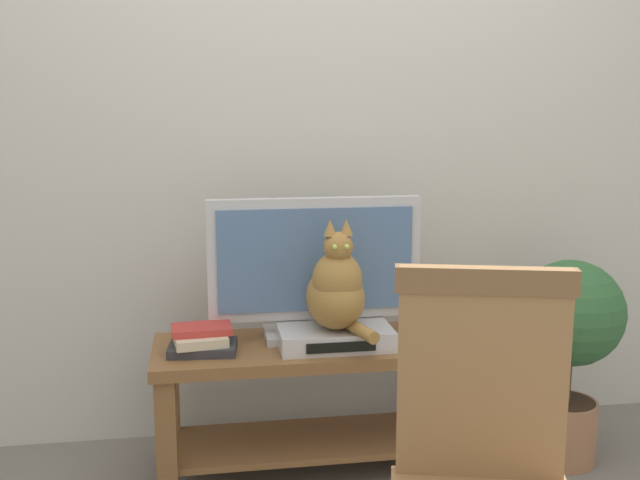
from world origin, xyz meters
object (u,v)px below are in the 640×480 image
wooden_chair (484,465)px  book_stack (202,340)px  cat (337,289)px  media_box (335,337)px  potted_plant (569,336)px  tv_stand (318,383)px  tv (315,266)px

wooden_chair → book_stack: size_ratio=3.98×
cat → media_box: bearing=94.7°
book_stack → potted_plant: (1.36, -0.06, -0.04)m
tv_stand → tv: tv is taller
tv_stand → potted_plant: potted_plant is taller
cat → book_stack: 0.51m
tv → book_stack: (-0.42, -0.10, -0.23)m
media_box → potted_plant: potted_plant is taller
media_box → book_stack: book_stack is taller
tv_stand → wooden_chair: bearing=-80.6°
media_box → wooden_chair: (0.13, -1.09, 0.04)m
cat → potted_plant: size_ratio=0.51×
media_box → potted_plant: (0.89, -0.03, -0.03)m
media_box → cat: size_ratio=1.01×
tv → book_stack: size_ratio=3.15×
tv → media_box: 0.27m
book_stack → wooden_chair: bearing=-61.1°
tv → media_box: (0.05, -0.12, -0.24)m
cat → book_stack: bearing=175.7°
tv_stand → book_stack: bearing=-175.2°
cat → wooden_chair: wooden_chair is taller
tv_stand → tv: size_ratio=1.52×
media_box → book_stack: size_ratio=1.63×
cat → potted_plant: cat is taller
media_box → cat: bearing=-85.3°
cat → potted_plant: (0.89, -0.02, -0.21)m
tv → media_box: tv is taller
tv_stand → media_box: size_ratio=2.94×
tv → media_box: size_ratio=1.94×
tv → book_stack: bearing=-166.3°
tv → potted_plant: 0.99m
tv → wooden_chair: bearing=-81.1°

